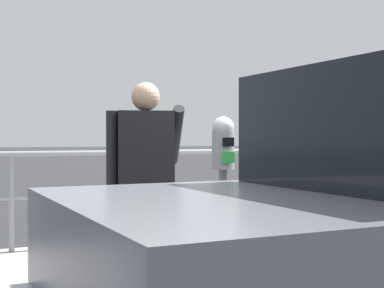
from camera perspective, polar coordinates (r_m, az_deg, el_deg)
sidewalk_curb at (r=5.75m, az=1.47°, el=-12.55°), size 36.00×2.98×0.15m
parking_meter at (r=4.46m, az=3.19°, el=-2.00°), size 0.18×0.19×1.41m
pedestrian_at_meter at (r=4.37m, az=-4.76°, el=-3.11°), size 0.70×0.51×1.67m
background_railing at (r=6.80m, az=-3.44°, el=-3.30°), size 24.06×0.06×1.09m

